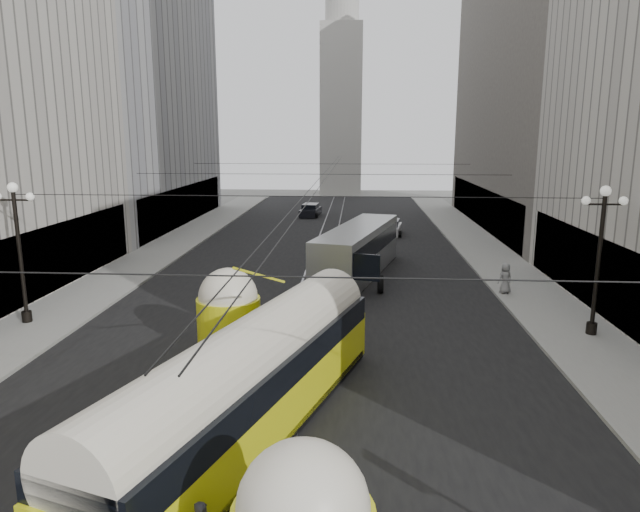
# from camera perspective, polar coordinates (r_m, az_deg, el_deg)

# --- Properties ---
(road) EXTENTS (20.00, 85.00, 0.02)m
(road) POSITION_cam_1_polar(r_m,az_deg,el_deg) (39.55, 0.09, -0.47)
(road) COLOR black
(road) RESTS_ON ground
(sidewalk_left) EXTENTS (4.00, 72.00, 0.15)m
(sidewalk_left) POSITION_cam_1_polar(r_m,az_deg,el_deg) (45.25, -14.97, 0.80)
(sidewalk_left) COLOR gray
(sidewalk_left) RESTS_ON ground
(sidewalk_right) EXTENTS (4.00, 72.00, 0.15)m
(sidewalk_right) POSITION_cam_1_polar(r_m,az_deg,el_deg) (43.94, 16.20, 0.40)
(sidewalk_right) COLOR gray
(sidewalk_right) RESTS_ON ground
(rail_left) EXTENTS (0.12, 85.00, 0.04)m
(rail_left) POSITION_cam_1_polar(r_m,az_deg,el_deg) (39.60, -1.00, -0.46)
(rail_left) COLOR gray
(rail_left) RESTS_ON ground
(rail_right) EXTENTS (0.12, 85.00, 0.04)m
(rail_right) POSITION_cam_1_polar(r_m,az_deg,el_deg) (39.51, 1.17, -0.49)
(rail_right) COLOR gray
(rail_right) RESTS_ON ground
(building_left_far) EXTENTS (12.60, 28.60, 28.60)m
(building_left_far) POSITION_cam_1_polar(r_m,az_deg,el_deg) (58.80, -19.63, 16.96)
(building_left_far) COLOR #999999
(building_left_far) RESTS_ON ground
(building_right_far) EXTENTS (12.60, 32.60, 32.60)m
(building_right_far) POSITION_cam_1_polar(r_m,az_deg,el_deg) (57.36, 22.78, 18.89)
(building_right_far) COLOR #514C47
(building_right_far) RESTS_ON ground
(distant_tower) EXTENTS (6.00, 6.00, 31.36)m
(distant_tower) POSITION_cam_1_polar(r_m,az_deg,el_deg) (86.32, 2.16, 16.25)
(distant_tower) COLOR #B2AFA8
(distant_tower) RESTS_ON ground
(lamppost_left_mid) EXTENTS (1.86, 0.44, 6.37)m
(lamppost_left_mid) POSITION_cam_1_polar(r_m,az_deg,el_deg) (28.76, -27.89, 0.99)
(lamppost_left_mid) COLOR black
(lamppost_left_mid) RESTS_ON sidewalk_left
(lamppost_right_mid) EXTENTS (1.86, 0.44, 6.37)m
(lamppost_right_mid) POSITION_cam_1_polar(r_m,az_deg,el_deg) (26.54, 26.15, 0.35)
(lamppost_right_mid) COLOR black
(lamppost_right_mid) RESTS_ON sidewalk_right
(catenary) EXTENTS (25.00, 72.00, 0.23)m
(catenary) POSITION_cam_1_polar(r_m,az_deg,el_deg) (37.70, 0.17, 7.95)
(catenary) COLOR black
(catenary) RESTS_ON ground
(streetcar) EXTENTS (6.69, 15.27, 3.50)m
(streetcar) POSITION_cam_1_polar(r_m,az_deg,el_deg) (16.73, -6.88, -12.19)
(streetcar) COLOR yellow
(streetcar) RESTS_ON ground
(city_bus) EXTENTS (5.48, 12.40, 3.05)m
(city_bus) POSITION_cam_1_polar(r_m,az_deg,el_deg) (35.21, 3.82, 0.72)
(city_bus) COLOR #999C9E
(city_bus) RESTS_ON ground
(sedan_white_far) EXTENTS (2.32, 4.39, 1.32)m
(sedan_white_far) POSITION_cam_1_polar(r_m,az_deg,el_deg) (50.28, 7.01, 2.81)
(sedan_white_far) COLOR silver
(sedan_white_far) RESTS_ON ground
(sedan_dark_far) EXTENTS (2.17, 4.39, 1.34)m
(sedan_dark_far) POSITION_cam_1_polar(r_m,az_deg,el_deg) (61.44, -0.95, 4.57)
(sedan_dark_far) COLOR black
(sedan_dark_far) RESTS_ON ground
(pedestrian_sidewalk_right) EXTENTS (0.94, 0.77, 1.65)m
(pedestrian_sidewalk_right) POSITION_cam_1_polar(r_m,az_deg,el_deg) (32.34, 18.05, -2.13)
(pedestrian_sidewalk_right) COLOR gray
(pedestrian_sidewalk_right) RESTS_ON sidewalk_right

